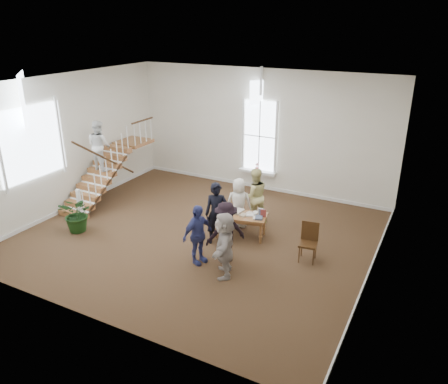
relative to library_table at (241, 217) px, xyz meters
The scene contains 12 objects.
ground 1.40m from the library_table, 157.16° to the right, with size 10.00×10.00×0.00m, color #3F2818.
room_shell 4.08m from the library_table, 106.42° to the left, with size 10.49×10.00×10.00m.
staircase 5.59m from the library_table, behind, with size 1.10×4.10×2.92m.
library_table is the anchor object (origin of this frame).
police_officer 0.85m from the library_table, 124.87° to the right, with size 0.67×0.44×1.84m, color black.
elderly_woman 0.71m from the library_table, 121.25° to the left, with size 0.78×0.50×1.59m, color silver.
person_yellow 1.13m from the library_table, 93.09° to the left, with size 0.88×0.69×1.82m, color #E5DE8F.
woman_cluster_a 1.93m from the library_table, 100.76° to the right, with size 0.97×0.40×1.66m, color navy.
woman_cluster_b 1.47m from the library_table, 80.45° to the right, with size 1.09×0.63×1.69m, color black.
woman_cluster_c 2.17m from the library_table, 75.44° to the right, with size 1.60×0.51×1.72m, color #B3A8A1.
floor_plant 4.96m from the library_table, 156.54° to the right, with size 1.03×0.90×1.15m, color #143310.
side_chair 2.22m from the library_table, ahead, with size 0.52×0.52×1.08m.
Camera 1 is at (6.13, -10.11, 6.10)m, focal length 35.00 mm.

